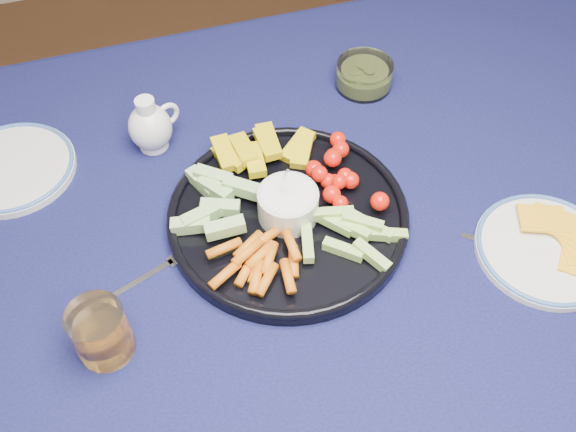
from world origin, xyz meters
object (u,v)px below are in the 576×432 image
object	(u,v)px
pickle_bowl	(364,76)
dining_table	(299,260)
crudite_platter	(286,213)
creamer_pitcher	(151,126)
side_plate_extra	(12,168)
cheese_plate	(546,248)
juice_tumbler	(102,334)

from	to	relation	value
pickle_bowl	dining_table	bearing A→B (deg)	-127.68
crudite_platter	creamer_pitcher	world-z (taller)	crudite_platter
dining_table	side_plate_extra	world-z (taller)	side_plate_extra
cheese_plate	crudite_platter	bearing A→B (deg)	153.78
dining_table	cheese_plate	world-z (taller)	cheese_plate
dining_table	crudite_platter	distance (m)	0.11
dining_table	crudite_platter	size ratio (longest dim) A/B	4.57
crudite_platter	cheese_plate	bearing A→B (deg)	-26.22
creamer_pitcher	cheese_plate	bearing A→B (deg)	-37.78
creamer_pitcher	cheese_plate	world-z (taller)	creamer_pitcher
pickle_bowl	side_plate_extra	world-z (taller)	pickle_bowl
pickle_bowl	side_plate_extra	xyz separation A→B (m)	(-0.62, -0.03, -0.01)
crudite_platter	side_plate_extra	xyz separation A→B (m)	(-0.39, 0.23, -0.01)
dining_table	crudite_platter	xyz separation A→B (m)	(-0.02, 0.02, 0.11)
crudite_platter	cheese_plate	world-z (taller)	crudite_platter
creamer_pitcher	side_plate_extra	xyz separation A→B (m)	(-0.23, 0.01, -0.03)
dining_table	crudite_platter	bearing A→B (deg)	133.58
pickle_bowl	juice_tumbler	size ratio (longest dim) A/B	1.17
dining_table	pickle_bowl	bearing A→B (deg)	52.32
creamer_pitcher	side_plate_extra	distance (m)	0.23
creamer_pitcher	pickle_bowl	bearing A→B (deg)	5.24
cheese_plate	juice_tumbler	size ratio (longest dim) A/B	2.35
dining_table	creamer_pitcher	xyz separation A→B (m)	(-0.18, 0.24, 0.13)
crudite_platter	dining_table	bearing A→B (deg)	-46.42
cheese_plate	juice_tumbler	xyz separation A→B (m)	(-0.63, 0.04, 0.03)
dining_table	juice_tumbler	size ratio (longest dim) A/B	19.18
dining_table	juice_tumbler	distance (m)	0.35
juice_tumbler	dining_table	bearing A→B (deg)	20.43
cheese_plate	dining_table	bearing A→B (deg)	155.08
crudite_platter	creamer_pitcher	bearing A→B (deg)	125.98
dining_table	side_plate_extra	distance (m)	0.49
creamer_pitcher	crudite_platter	bearing A→B (deg)	-54.02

